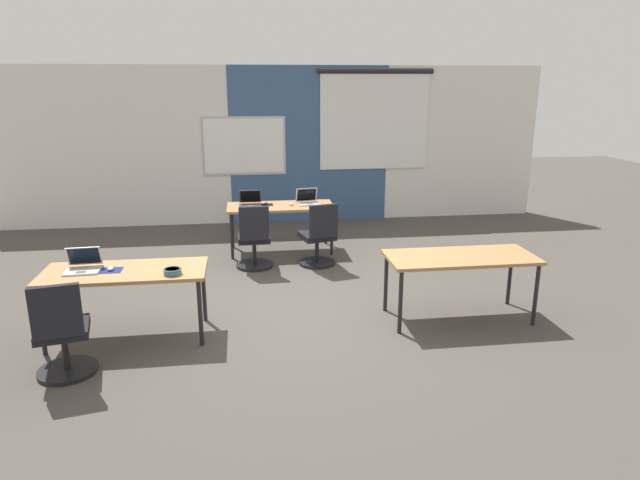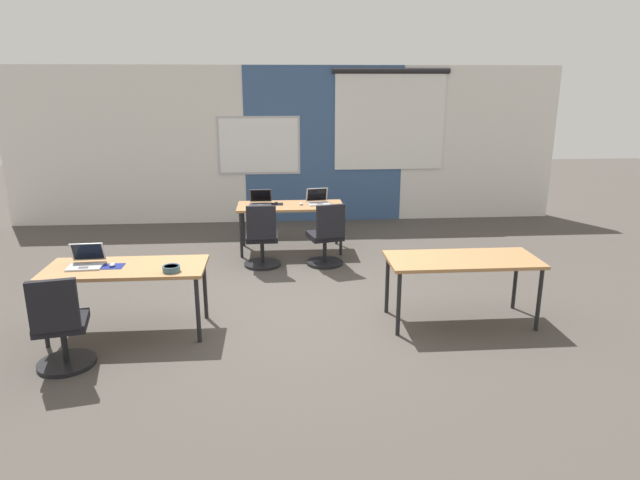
{
  "view_description": "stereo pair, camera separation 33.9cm",
  "coord_description": "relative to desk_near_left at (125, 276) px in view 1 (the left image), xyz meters",
  "views": [
    {
      "loc": [
        -0.54,
        -6.1,
        2.54
      ],
      "look_at": [
        0.25,
        -0.38,
        0.89
      ],
      "focal_mm": 31.53,
      "sensor_mm": 36.0,
      "label": 1
    },
    {
      "loc": [
        -0.21,
        -6.14,
        2.54
      ],
      "look_at": [
        0.25,
        -0.38,
        0.89
      ],
      "focal_mm": 31.53,
      "sensor_mm": 36.0,
      "label": 2
    }
  ],
  "objects": [
    {
      "name": "ground_plane",
      "position": [
        1.75,
        0.6,
        -0.66
      ],
      "size": [
        24.0,
        24.0,
        0.0
      ],
      "color": "#47423D"
    },
    {
      "name": "back_wall_assembly",
      "position": [
        1.78,
        4.8,
        0.75
      ],
      "size": [
        10.0,
        0.27,
        2.8
      ],
      "color": "silver",
      "rests_on": "ground"
    },
    {
      "name": "desk_near_left",
      "position": [
        0.0,
        0.0,
        0.0
      ],
      "size": [
        1.6,
        0.7,
        0.72
      ],
      "color": "#A37547",
      "rests_on": "ground"
    },
    {
      "name": "desk_near_right",
      "position": [
        3.5,
        0.0,
        0.0
      ],
      "size": [
        1.6,
        0.7,
        0.72
      ],
      "color": "#A37547",
      "rests_on": "ground"
    },
    {
      "name": "desk_far_center",
      "position": [
        1.75,
        2.8,
        0.0
      ],
      "size": [
        1.6,
        0.7,
        0.72
      ],
      "color": "#A37547",
      "rests_on": "ground"
    },
    {
      "name": "laptop_far_left",
      "position": [
        1.3,
        2.86,
        0.11
      ],
      "size": [
        0.34,
        0.33,
        0.22
      ],
      "rotation": [
        0.0,
        0.0,
        -0.02
      ],
      "color": "#333338",
      "rests_on": "desk_far_center"
    },
    {
      "name": "mousepad_far_left",
      "position": [
        1.53,
        2.86,
        0.06
      ],
      "size": [
        0.22,
        0.19,
        0.0
      ],
      "color": "black",
      "rests_on": "desk_far_center"
    },
    {
      "name": "mouse_far_left",
      "position": [
        1.53,
        2.86,
        0.08
      ],
      "size": [
        0.08,
        0.11,
        0.03
      ],
      "color": "black",
      "rests_on": "mousepad_far_left"
    },
    {
      "name": "chair_far_left",
      "position": [
        1.33,
        2.02,
        -0.28
      ],
      "size": [
        0.52,
        0.54,
        0.92
      ],
      "rotation": [
        0.0,
        0.0,
        3.16
      ],
      "color": "black",
      "rests_on": "ground"
    },
    {
      "name": "laptop_near_left_end",
      "position": [
        -0.4,
        0.05,
        0.11
      ],
      "size": [
        0.35,
        0.34,
        0.22
      ],
      "rotation": [
        0.0,
        0.0,
        0.05
      ],
      "color": "#B7B7BC",
      "rests_on": "desk_near_left"
    },
    {
      "name": "mousepad_near_left_end",
      "position": [
        -0.13,
        0.01,
        0.06
      ],
      "size": [
        0.22,
        0.19,
        0.0
      ],
      "color": "navy",
      "rests_on": "desk_near_left"
    },
    {
      "name": "mouse_near_left_end",
      "position": [
        -0.13,
        0.01,
        0.08
      ],
      "size": [
        0.07,
        0.11,
        0.03
      ],
      "color": "#B2B2B7",
      "rests_on": "mousepad_near_left_end"
    },
    {
      "name": "chair_near_left_end",
      "position": [
        -0.41,
        -0.76,
        -0.28
      ],
      "size": [
        0.52,
        0.57,
        0.92
      ],
      "rotation": [
        0.0,
        0.0,
        3.34
      ],
      "color": "black",
      "rests_on": "ground"
    },
    {
      "name": "laptop_far_right",
      "position": [
        2.18,
        2.85,
        0.11
      ],
      "size": [
        0.37,
        0.34,
        0.23
      ],
      "rotation": [
        0.0,
        0.0,
        0.16
      ],
      "color": "#B7B7BC",
      "rests_on": "desk_far_center"
    },
    {
      "name": "mouse_far_right",
      "position": [
        1.91,
        2.79,
        0.08
      ],
      "size": [
        0.06,
        0.1,
        0.03
      ],
      "color": "#B2B2B7",
      "rests_on": "desk_far_center"
    },
    {
      "name": "chair_far_right",
      "position": [
        2.23,
        2.02,
        -0.28
      ],
      "size": [
        0.53,
        0.58,
        0.92
      ],
      "rotation": [
        0.0,
        0.0,
        3.38
      ],
      "color": "black",
      "rests_on": "ground"
    },
    {
      "name": "snack_bowl",
      "position": [
        0.49,
        -0.2,
        0.1
      ],
      "size": [
        0.18,
        0.18,
        0.06
      ],
      "color": "#3D6070",
      "rests_on": "desk_near_left"
    }
  ]
}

